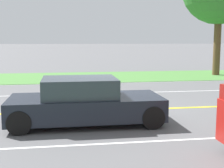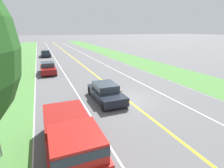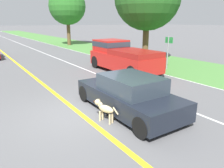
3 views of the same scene
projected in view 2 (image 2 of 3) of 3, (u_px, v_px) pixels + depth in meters
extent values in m
plane|color=#5B5B5E|center=(128.00, 100.00, 14.07)|extent=(400.00, 400.00, 0.00)
cube|color=yellow|center=(128.00, 100.00, 14.07)|extent=(0.18, 160.00, 0.01)
cube|color=white|center=(34.00, 116.00, 11.53)|extent=(0.14, 160.00, 0.01)
cube|color=white|center=(193.00, 90.00, 16.60)|extent=(0.14, 160.00, 0.01)
cube|color=white|center=(85.00, 107.00, 12.80)|extent=(0.10, 160.00, 0.01)
cube|color=white|center=(163.00, 95.00, 15.33)|extent=(0.10, 160.00, 0.01)
cube|color=#4C843D|center=(216.00, 86.00, 17.69)|extent=(6.00, 160.00, 0.03)
cube|color=black|center=(106.00, 94.00, 14.02)|extent=(1.90, 4.41, 0.63)
cube|color=#2D3842|center=(105.00, 87.00, 14.00)|extent=(1.63, 2.12, 0.55)
cylinder|color=black|center=(104.00, 106.00, 12.18)|extent=(0.22, 0.65, 0.65)
cylinder|color=black|center=(90.00, 91.00, 15.33)|extent=(0.22, 0.65, 0.65)
cylinder|color=black|center=(126.00, 103.00, 12.80)|extent=(0.22, 0.65, 0.65)
cylinder|color=black|center=(108.00, 88.00, 15.96)|extent=(0.22, 0.65, 0.65)
ellipsoid|color=#D1B784|center=(117.00, 91.00, 14.77)|extent=(0.37, 0.62, 0.24)
cylinder|color=#D1B784|center=(119.00, 95.00, 14.67)|extent=(0.07, 0.07, 0.33)
cylinder|color=#D1B784|center=(115.00, 94.00, 14.97)|extent=(0.07, 0.07, 0.33)
cylinder|color=#D1B784|center=(120.00, 95.00, 14.75)|extent=(0.07, 0.07, 0.33)
cylinder|color=#D1B784|center=(116.00, 94.00, 15.05)|extent=(0.07, 0.07, 0.33)
cylinder|color=#D1B784|center=(120.00, 91.00, 14.56)|extent=(0.17, 0.19, 0.16)
sphere|color=#D1B784|center=(120.00, 91.00, 14.47)|extent=(0.26, 0.26, 0.20)
ellipsoid|color=#331E14|center=(122.00, 91.00, 14.37)|extent=(0.12, 0.12, 0.08)
cone|color=tan|center=(120.00, 90.00, 14.42)|extent=(0.08, 0.08, 0.09)
cone|color=tan|center=(121.00, 90.00, 14.49)|extent=(0.08, 0.08, 0.09)
cylinder|color=#D1B784|center=(114.00, 90.00, 15.05)|extent=(0.11, 0.22, 0.22)
cube|color=red|center=(70.00, 139.00, 7.86)|extent=(2.07, 5.35, 0.92)
cube|color=red|center=(76.00, 143.00, 6.24)|extent=(1.82, 2.02, 0.78)
cube|color=#2D3842|center=(76.00, 140.00, 6.20)|extent=(1.84, 2.04, 0.35)
cube|color=maroon|center=(66.00, 116.00, 8.67)|extent=(2.03, 3.04, 0.32)
cylinder|color=black|center=(47.00, 127.00, 9.44)|extent=(0.22, 0.84, 0.84)
cylinder|color=black|center=(81.00, 120.00, 10.13)|extent=(0.22, 0.84, 0.84)
cube|color=maroon|center=(48.00, 69.00, 22.78)|extent=(1.82, 4.40, 0.69)
cube|color=#2D3842|center=(48.00, 64.00, 22.75)|extent=(1.57, 2.11, 0.56)
cylinder|color=black|center=(42.00, 74.00, 20.98)|extent=(0.22, 0.67, 0.67)
cylinder|color=black|center=(41.00, 69.00, 24.10)|extent=(0.22, 0.67, 0.67)
cylinder|color=black|center=(56.00, 73.00, 21.58)|extent=(0.22, 0.67, 0.67)
cylinder|color=black|center=(54.00, 68.00, 24.70)|extent=(0.22, 0.67, 0.67)
cube|color=black|center=(46.00, 54.00, 37.32)|extent=(1.84, 4.79, 0.62)
cube|color=#2D3842|center=(45.00, 51.00, 37.32)|extent=(1.58, 2.30, 0.51)
cylinder|color=black|center=(42.00, 56.00, 35.32)|extent=(0.22, 0.64, 0.64)
cylinder|color=black|center=(41.00, 54.00, 38.81)|extent=(0.22, 0.64, 0.64)
cylinder|color=black|center=(51.00, 56.00, 35.92)|extent=(0.22, 0.64, 0.64)
cylinder|color=black|center=(49.00, 54.00, 39.41)|extent=(0.22, 0.64, 0.64)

